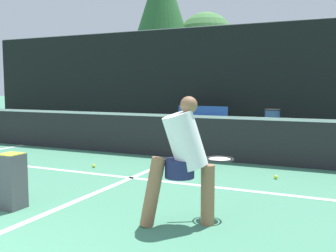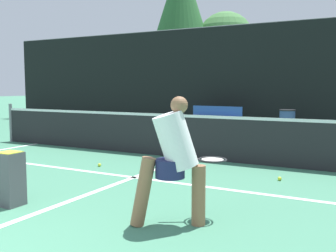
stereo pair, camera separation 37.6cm
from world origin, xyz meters
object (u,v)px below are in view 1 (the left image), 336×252
Objects in this scene: player_practicing at (183,157)px; courtside_bench at (201,117)px; ball_hopper at (11,180)px; trash_bin at (272,122)px; parked_car at (304,109)px.

player_practicing reaches higher than courtside_bench.
player_practicing is 2.05× the size of ball_hopper.
courtside_bench is at bearing 176.60° from trash_bin.
ball_hopper is 0.37× the size of courtside_bench.
trash_bin is 3.60m from parked_car.
player_practicing is at bearing -90.18° from parked_car.
parked_car reaches higher than trash_bin.
courtside_bench is 2.33× the size of trash_bin.
courtside_bench reaches higher than ball_hopper.
trash_bin is at bearing -100.14° from parked_car.
trash_bin reaches higher than ball_hopper.
trash_bin is 0.18× the size of parked_car.
courtside_bench reaches higher than trash_bin.
player_practicing is 1.77× the size of trash_bin.
trash_bin is at bearing 80.23° from ball_hopper.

